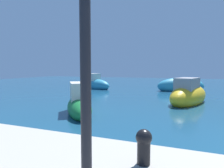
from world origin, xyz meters
TOP-DOWN VIEW (x-y plane):
  - moored_boat_0 at (-8.73, 2.09)m, footprint 3.16×3.79m
  - moored_boat_2 at (-13.32, 13.21)m, footprint 4.39×2.88m
  - moored_boat_4 at (-3.57, 7.19)m, footprint 3.08×5.08m
  - moored_boat_5 at (-4.27, 14.37)m, footprint 5.12×3.69m
  - mooring_bollard at (-4.37, -2.97)m, footprint 0.30×0.30m

SIDE VIEW (x-z plane):
  - moored_boat_0 at x=-8.73m, z-range -0.43..1.34m
  - moored_boat_5 at x=-4.27m, z-range -0.38..1.33m
  - moored_boat_2 at x=-13.32m, z-range -0.50..1.49m
  - moored_boat_4 at x=-3.57m, z-range -0.48..1.52m
  - mooring_bollard at x=-4.37m, z-range 0.54..1.19m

